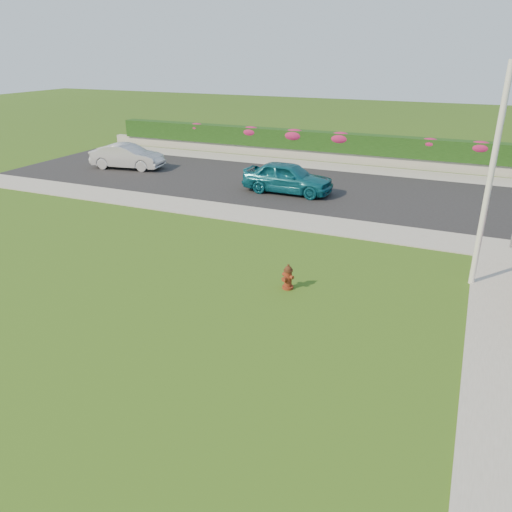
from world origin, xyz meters
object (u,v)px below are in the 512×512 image
at_px(fire_hydrant, 288,277).
at_px(sedan_silver, 127,156).
at_px(sedan_teal, 288,177).
at_px(utility_pole, 490,181).

height_order(fire_hydrant, sedan_silver, sedan_silver).
bearing_deg(fire_hydrant, sedan_teal, 132.90).
bearing_deg(utility_pole, sedan_teal, 139.78).
xyz_separation_m(sedan_silver, utility_pole, (18.28, -8.19, 2.32)).
distance_m(fire_hydrant, sedan_silver, 17.21).
distance_m(sedan_silver, utility_pole, 20.17).
xyz_separation_m(sedan_teal, utility_pole, (8.26, -6.99, 2.28)).
bearing_deg(fire_hydrant, sedan_silver, 164.36).
relative_size(sedan_silver, utility_pole, 0.67).
height_order(sedan_teal, sedan_silver, sedan_teal).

